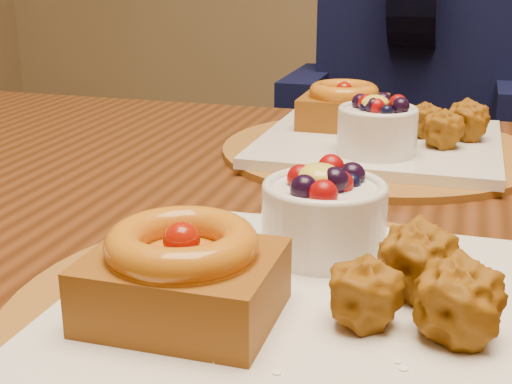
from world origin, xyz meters
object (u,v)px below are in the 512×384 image
Objects in this scene: place_setting_far at (377,135)px; diner at (417,31)px; place_setting_near at (289,284)px; dining_table at (345,288)px; chair_far at (449,217)px.

diner is (-0.02, 0.71, 0.06)m from place_setting_far.
place_setting_near is 1.15m from diner.
diner reaches higher than place_setting_near.
diner is (-0.02, 0.93, 0.16)m from dining_table.
diner is (-0.10, 0.12, 0.36)m from chair_far.
chair_far reaches higher than dining_table.
place_setting_near reaches higher than place_setting_far.
place_setting_far is 0.45× the size of chair_far.
diner is at bearing 91.27° from place_setting_far.
dining_table is at bearing 89.23° from place_setting_near.
chair_far is at bearing 84.24° from dining_table.
dining_table is at bearing -89.31° from place_setting_far.
place_setting_far is 0.68m from chair_far.
place_setting_near is 0.45× the size of chair_far.
chair_far is 1.09× the size of diner.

